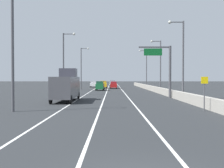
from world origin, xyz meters
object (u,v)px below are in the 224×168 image
at_px(car_green_1, 99,86).
at_px(car_yellow_4, 103,84).
at_px(lamp_post_right_second, 181,54).
at_px(lamp_post_right_fourth, 145,66).
at_px(overhead_sign_gantry, 164,65).
at_px(lamp_post_left_near, 15,41).
at_px(lamp_post_left_far, 81,66).
at_px(box_truck, 66,86).
at_px(car_silver_3, 112,83).
at_px(lamp_post_left_mid, 64,59).
at_px(car_red_2, 113,85).
at_px(car_white_0, 93,84).
at_px(speed_advisory_sign, 204,91).
at_px(lamp_post_right_third, 159,63).

bearing_deg(car_green_1, car_yellow_4, 88.67).
xyz_separation_m(lamp_post_right_second, lamp_post_right_fourth, (-0.06, 38.10, 0.00)).
distance_m(overhead_sign_gantry, lamp_post_left_near, 22.51).
bearing_deg(lamp_post_left_far, lamp_post_left_near, -90.84).
relative_size(overhead_sign_gantry, box_truck, 0.88).
bearing_deg(overhead_sign_gantry, car_silver_3, 97.14).
distance_m(lamp_post_right_fourth, lamp_post_left_mid, 33.05).
bearing_deg(lamp_post_left_mid, car_yellow_4, 79.95).
bearing_deg(box_truck, car_red_2, 81.39).
xyz_separation_m(car_white_0, car_yellow_4, (3.35, -8.43, 0.10)).
xyz_separation_m(lamp_post_right_second, car_yellow_4, (-11.64, 40.94, -4.98)).
distance_m(speed_advisory_sign, lamp_post_left_near, 16.81).
bearing_deg(car_red_2, car_yellow_4, 134.92).
xyz_separation_m(lamp_post_left_mid, lamp_post_left_far, (0.40, 22.86, 0.00)).
bearing_deg(lamp_post_left_mid, car_white_0, 86.87).
relative_size(car_white_0, car_green_1, 1.05).
xyz_separation_m(lamp_post_right_third, car_silver_3, (-9.43, 43.40, -4.97)).
distance_m(overhead_sign_gantry, lamp_post_right_fourth, 35.25).
relative_size(speed_advisory_sign, lamp_post_right_third, 0.29).
bearing_deg(lamp_post_left_mid, lamp_post_left_far, 89.00).
distance_m(lamp_post_right_fourth, lamp_post_left_near, 54.02).
bearing_deg(lamp_post_right_fourth, car_white_0, 142.94).
height_order(lamp_post_right_second, lamp_post_left_near, same).
height_order(lamp_post_right_third, car_red_2, lamp_post_right_third).
relative_size(car_white_0, car_red_2, 0.89).
bearing_deg(lamp_post_right_second, car_white_0, 106.89).
xyz_separation_m(lamp_post_left_mid, car_green_1, (5.18, 16.82, -4.95)).
height_order(lamp_post_right_fourth, lamp_post_left_far, same).
relative_size(lamp_post_right_fourth, lamp_post_left_mid, 1.00).
relative_size(overhead_sign_gantry, speed_advisory_sign, 2.50).
bearing_deg(overhead_sign_gantry, car_white_0, 106.07).
height_order(lamp_post_right_second, car_yellow_4, lamp_post_right_second).
height_order(speed_advisory_sign, lamp_post_right_fourth, lamp_post_right_fourth).
bearing_deg(speed_advisory_sign, lamp_post_left_mid, 125.46).
xyz_separation_m(lamp_post_right_second, car_silver_3, (-9.06, 62.45, -4.97)).
distance_m(speed_advisory_sign, car_green_1, 40.74).
height_order(lamp_post_right_second, car_silver_3, lamp_post_right_second).
bearing_deg(lamp_post_left_near, lamp_post_right_second, 36.82).
xyz_separation_m(car_white_0, car_red_2, (6.23, -11.31, 0.04)).
relative_size(car_green_1, box_truck, 0.48).
relative_size(lamp_post_left_far, car_red_2, 2.18).
relative_size(lamp_post_left_near, car_yellow_4, 2.46).
height_order(overhead_sign_gantry, car_silver_3, overhead_sign_gantry).
bearing_deg(box_truck, car_green_1, 84.26).
xyz_separation_m(lamp_post_left_far, car_yellow_4, (5.12, 8.27, -4.98)).
relative_size(speed_advisory_sign, lamp_post_left_mid, 0.29).
height_order(overhead_sign_gantry, lamp_post_right_second, lamp_post_right_second).
distance_m(lamp_post_right_second, lamp_post_right_third, 19.05).
height_order(lamp_post_right_third, car_yellow_4, lamp_post_right_third).
bearing_deg(overhead_sign_gantry, lamp_post_left_mid, 156.07).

